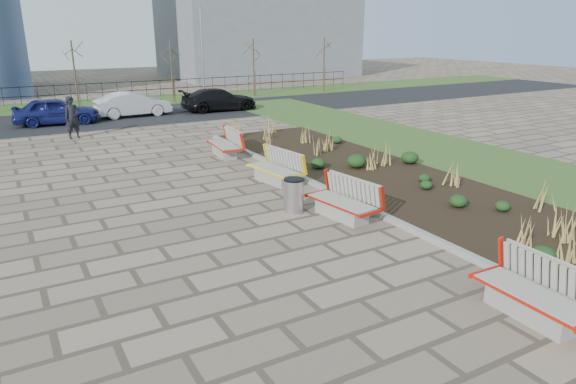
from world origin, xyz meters
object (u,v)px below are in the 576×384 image
car_silver (133,104)px  bench_d (224,143)px  bench_a (533,291)px  pedestrian (73,118)px  car_blue (56,111)px  lamp_east (202,55)px  litter_bin (294,196)px  bench_c (274,167)px  car_black (219,100)px  bench_b (342,200)px

car_silver → bench_d: bearing=-178.6°
bench_d → car_silver: bearing=99.2°
bench_a → pedestrian: (-4.55, 19.84, 0.44)m
car_blue → lamp_east: bearing=-58.4°
bench_a → pedestrian: pedestrian is taller
litter_bin → lamp_east: size_ratio=0.15×
bench_a → bench_c: bearing=91.0°
bench_c → bench_d: bearing=82.3°
bench_a → bench_c: (0.00, 9.29, 0.00)m
bench_c → car_black: bearing=66.5°
bench_a → car_silver: 24.56m
car_black → lamp_east: size_ratio=0.75×
car_silver → bench_c: bearing=-179.6°
lamp_east → bench_c: bearing=-104.4°
car_silver → car_black: bearing=-97.4°
bench_d → bench_b: bearing=-84.8°
bench_c → car_blue: 15.40m
litter_bin → pedestrian: 13.79m
pedestrian → litter_bin: bearing=-86.4°
bench_c → car_black: car_black is taller
pedestrian → car_silver: (3.76, 4.71, -0.24)m
litter_bin → pedestrian: (-3.69, 13.27, 0.48)m
litter_bin → car_silver: bearing=89.8°
bench_a → bench_d: (0.00, 13.41, 0.00)m
bench_b → pedestrian: pedestrian is taller
bench_d → car_blue: size_ratio=0.52×
litter_bin → car_black: size_ratio=0.20×
bench_a → bench_d: size_ratio=1.00×
bench_b → lamp_east: size_ratio=0.35×
pedestrian → car_black: (8.74, 4.29, -0.27)m
bench_d → pedestrian: 7.89m
pedestrian → bench_b: bearing=-84.2°
bench_b → car_black: car_black is taller
bench_b → litter_bin: 1.31m
litter_bin → lamp_east: lamp_east is taller
bench_a → lamp_east: 29.29m
bench_a → litter_bin: bench_a is taller
pedestrian → car_black: pedestrian is taller
bench_d → bench_c: bearing=-84.8°
pedestrian → car_blue: size_ratio=0.46×
bench_b → litter_bin: (-0.86, 0.99, -0.04)m
car_blue → car_silver: size_ratio=0.99×
bench_a → car_blue: size_ratio=0.52×
bench_c → car_silver: bearing=85.2°
bench_d → pedestrian: size_ratio=1.12×
lamp_east → car_black: bearing=-99.9°
bench_d → lamp_east: size_ratio=0.35×
bench_a → pedestrian: 20.36m
bench_a → bench_c: same height
lamp_east → car_silver: bearing=-144.1°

